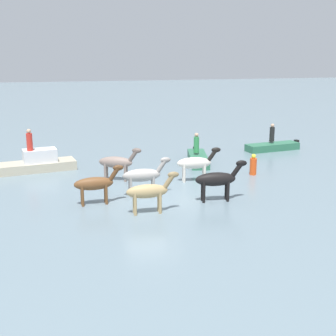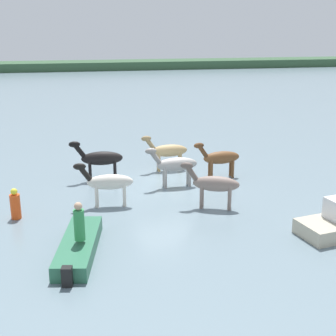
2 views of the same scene
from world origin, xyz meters
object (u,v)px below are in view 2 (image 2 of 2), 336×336
at_px(horse_chestnut_trailing, 214,184).
at_px(buoy_channel_marker, 15,205).
at_px(horse_dun_straggler, 108,182).
at_px(horse_dark_mare, 175,165).
at_px(boat_dinghy_port, 79,249).
at_px(horse_lead, 168,151).
at_px(horse_pinto_flank, 220,158).
at_px(person_watcher_seated, 79,223).
at_px(horse_rear_stallion, 100,159).

height_order(horse_chestnut_trailing, buoy_channel_marker, horse_chestnut_trailing).
distance_m(horse_dun_straggler, horse_chestnut_trailing, 3.99).
height_order(horse_dark_mare, buoy_channel_marker, horse_dark_mare).
bearing_deg(boat_dinghy_port, horse_dark_mare, -26.64).
relative_size(horse_lead, boat_dinghy_port, 0.57).
height_order(horse_lead, horse_pinto_flank, horse_lead).
distance_m(horse_lead, boat_dinghy_port, 9.07).
distance_m(horse_dark_mare, horse_lead, 2.39).
distance_m(horse_dark_mare, buoy_channel_marker, 6.75).
bearing_deg(horse_lead, person_watcher_seated, 61.77).
relative_size(horse_pinto_flank, boat_dinghy_port, 0.56).
bearing_deg(horse_rear_stallion, horse_lead, -161.24).
bearing_deg(horse_dun_straggler, horse_chestnut_trailing, 170.91).
bearing_deg(horse_dark_mare, horse_dun_straggler, 28.75).
bearing_deg(horse_chestnut_trailing, person_watcher_seated, 53.02).
bearing_deg(horse_lead, horse_pinto_flank, 141.48).
height_order(boat_dinghy_port, person_watcher_seated, person_watcher_seated).
distance_m(horse_chestnut_trailing, buoy_channel_marker, 7.25).
relative_size(horse_lead, buoy_channel_marker, 1.93).
distance_m(horse_rear_stallion, boat_dinghy_port, 7.15).
xyz_separation_m(horse_dark_mare, horse_pinto_flank, (2.22, 0.78, -0.03)).
relative_size(horse_rear_stallion, horse_pinto_flank, 1.07).
height_order(horse_dun_straggler, buoy_channel_marker, horse_dun_straggler).
relative_size(horse_lead, horse_rear_stallion, 0.94).
distance_m(horse_dark_mare, person_watcher_seated, 7.09).
distance_m(boat_dinghy_port, buoy_channel_marker, 3.89).
relative_size(horse_dun_straggler, boat_dinghy_port, 0.58).
distance_m(horse_lead, buoy_channel_marker, 8.02).
xyz_separation_m(horse_lead, buoy_channel_marker, (-6.46, -4.73, -0.44)).
height_order(horse_dun_straggler, horse_rear_stallion, horse_rear_stallion).
bearing_deg(horse_rear_stallion, boat_dinghy_port, 83.79).
height_order(horse_dark_mare, person_watcher_seated, horse_dark_mare).
bearing_deg(horse_dun_straggler, boat_dinghy_port, 77.32).
xyz_separation_m(horse_pinto_flank, boat_dinghy_port, (-6.37, -6.35, -0.78)).
xyz_separation_m(horse_pinto_flank, person_watcher_seated, (-6.31, -6.56, 0.17)).
distance_m(horse_dark_mare, horse_chestnut_trailing, 2.87).
bearing_deg(buoy_channel_marker, horse_dun_straggler, 9.91).
distance_m(horse_pinto_flank, buoy_channel_marker, 9.10).
bearing_deg(horse_pinto_flank, buoy_channel_marker, 15.93).
bearing_deg(horse_rear_stallion, horse_dark_mare, 157.34).
xyz_separation_m(horse_lead, horse_chestnut_trailing, (0.77, -5.10, 0.01)).
bearing_deg(buoy_channel_marker, horse_dark_mare, 20.45).
height_order(person_watcher_seated, buoy_channel_marker, person_watcher_seated).
relative_size(boat_dinghy_port, person_watcher_seated, 3.25).
height_order(horse_lead, boat_dinghy_port, horse_lead).
distance_m(horse_pinto_flank, person_watcher_seated, 9.10).
bearing_deg(horse_dark_mare, boat_dinghy_port, 51.19).
xyz_separation_m(horse_rear_stallion, buoy_channel_marker, (-3.24, -3.80, -0.49)).
relative_size(horse_lead, horse_pinto_flank, 1.01).
bearing_deg(horse_chestnut_trailing, horse_pinto_flank, -88.79).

